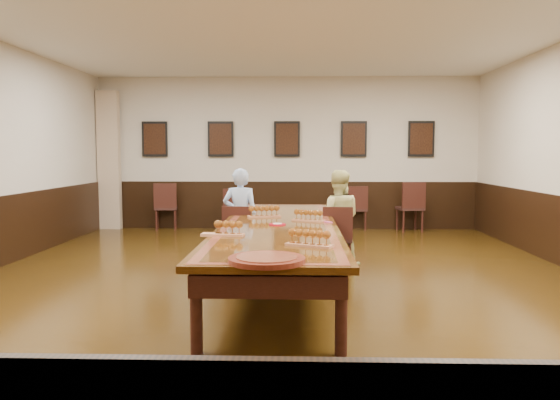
{
  "coord_description": "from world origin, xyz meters",
  "views": [
    {
      "loc": [
        0.23,
        -6.57,
        1.62
      ],
      "look_at": [
        0.0,
        0.5,
        1.0
      ],
      "focal_mm": 35.0,
      "sensor_mm": 36.0,
      "label": 1
    }
  ],
  "objects_px": {
    "conference_table": "(279,235)",
    "carved_platter": "(267,259)",
    "spare_chair_d": "(410,207)",
    "chair_man": "(239,236)",
    "chair_woman": "(337,237)",
    "spare_chair_c": "(355,208)",
    "person_woman": "(338,218)",
    "spare_chair_b": "(233,210)",
    "person_man": "(241,217)",
    "spare_chair_a": "(166,206)"
  },
  "relations": [
    {
      "from": "conference_table",
      "to": "carved_platter",
      "type": "height_order",
      "value": "carved_platter"
    },
    {
      "from": "spare_chair_d",
      "to": "chair_man",
      "type": "bearing_deg",
      "value": 40.41
    },
    {
      "from": "chair_woman",
      "to": "spare_chair_c",
      "type": "distance_m",
      "value": 3.86
    },
    {
      "from": "person_woman",
      "to": "spare_chair_b",
      "type": "bearing_deg",
      "value": -57.4
    },
    {
      "from": "carved_platter",
      "to": "conference_table",
      "type": "bearing_deg",
      "value": 89.68
    },
    {
      "from": "person_man",
      "to": "person_woman",
      "type": "bearing_deg",
      "value": -176.97
    },
    {
      "from": "chair_man",
      "to": "spare_chair_b",
      "type": "bearing_deg",
      "value": -76.46
    },
    {
      "from": "chair_man",
      "to": "carved_platter",
      "type": "relative_size",
      "value": 1.4
    },
    {
      "from": "chair_woman",
      "to": "conference_table",
      "type": "distance_m",
      "value": 1.3
    },
    {
      "from": "spare_chair_c",
      "to": "conference_table",
      "type": "height_order",
      "value": "spare_chair_c"
    },
    {
      "from": "chair_woman",
      "to": "spare_chair_d",
      "type": "relative_size",
      "value": 0.86
    },
    {
      "from": "conference_table",
      "to": "carved_platter",
      "type": "distance_m",
      "value": 2.32
    },
    {
      "from": "spare_chair_a",
      "to": "carved_platter",
      "type": "xyz_separation_m",
      "value": [
        2.52,
        -7.03,
        0.28
      ]
    },
    {
      "from": "spare_chair_a",
      "to": "carved_platter",
      "type": "height_order",
      "value": "spare_chair_a"
    },
    {
      "from": "spare_chair_b",
      "to": "person_woman",
      "type": "distance_m",
      "value": 3.97
    },
    {
      "from": "person_woman",
      "to": "conference_table",
      "type": "distance_m",
      "value": 1.37
    },
    {
      "from": "spare_chair_b",
      "to": "spare_chair_c",
      "type": "relative_size",
      "value": 0.95
    },
    {
      "from": "chair_woman",
      "to": "person_man",
      "type": "relative_size",
      "value": 0.63
    },
    {
      "from": "chair_woman",
      "to": "spare_chair_b",
      "type": "bearing_deg",
      "value": -58.11
    },
    {
      "from": "spare_chair_c",
      "to": "person_woman",
      "type": "xyz_separation_m",
      "value": [
        -0.64,
        -3.71,
        0.22
      ]
    },
    {
      "from": "chair_woman",
      "to": "person_woman",
      "type": "relative_size",
      "value": 0.64
    },
    {
      "from": "spare_chair_c",
      "to": "carved_platter",
      "type": "relative_size",
      "value": 1.48
    },
    {
      "from": "chair_man",
      "to": "person_woman",
      "type": "relative_size",
      "value": 0.64
    },
    {
      "from": "spare_chair_a",
      "to": "spare_chair_c",
      "type": "bearing_deg",
      "value": 171.29
    },
    {
      "from": "spare_chair_d",
      "to": "chair_woman",
      "type": "bearing_deg",
      "value": 56.02
    },
    {
      "from": "spare_chair_b",
      "to": "spare_chair_a",
      "type": "bearing_deg",
      "value": -14.26
    },
    {
      "from": "person_man",
      "to": "carved_platter",
      "type": "height_order",
      "value": "person_man"
    },
    {
      "from": "chair_man",
      "to": "spare_chair_c",
      "type": "distance_m",
      "value": 4.26
    },
    {
      "from": "chair_man",
      "to": "person_woman",
      "type": "xyz_separation_m",
      "value": [
        1.39,
        0.04,
        0.25
      ]
    },
    {
      "from": "spare_chair_c",
      "to": "person_man",
      "type": "bearing_deg",
      "value": 55.27
    },
    {
      "from": "chair_woman",
      "to": "carved_platter",
      "type": "height_order",
      "value": "chair_woman"
    },
    {
      "from": "spare_chair_a",
      "to": "conference_table",
      "type": "relative_size",
      "value": 0.2
    },
    {
      "from": "chair_woman",
      "to": "spare_chair_c",
      "type": "bearing_deg",
      "value": -95.76
    },
    {
      "from": "chair_man",
      "to": "person_man",
      "type": "relative_size",
      "value": 0.63
    },
    {
      "from": "spare_chair_d",
      "to": "person_man",
      "type": "height_order",
      "value": "person_man"
    },
    {
      "from": "spare_chair_d",
      "to": "person_woman",
      "type": "xyz_separation_m",
      "value": [
        -1.73,
        -3.51,
        0.17
      ]
    },
    {
      "from": "spare_chair_d",
      "to": "person_man",
      "type": "bearing_deg",
      "value": 39.73
    },
    {
      "from": "person_man",
      "to": "conference_table",
      "type": "xyz_separation_m",
      "value": [
        0.59,
        -1.17,
        -0.09
      ]
    },
    {
      "from": "chair_man",
      "to": "carved_platter",
      "type": "xyz_separation_m",
      "value": [
        0.58,
        -3.39,
        0.34
      ]
    },
    {
      "from": "chair_man",
      "to": "conference_table",
      "type": "bearing_deg",
      "value": 124.36
    },
    {
      "from": "spare_chair_c",
      "to": "spare_chair_d",
      "type": "xyz_separation_m",
      "value": [
        1.09,
        -0.2,
        0.05
      ]
    },
    {
      "from": "chair_woman",
      "to": "spare_chair_a",
      "type": "xyz_separation_m",
      "value": [
        -3.32,
        3.7,
        0.05
      ]
    },
    {
      "from": "chair_woman",
      "to": "person_man",
      "type": "height_order",
      "value": "person_man"
    },
    {
      "from": "carved_platter",
      "to": "person_man",
      "type": "bearing_deg",
      "value": 99.38
    },
    {
      "from": "person_woman",
      "to": "carved_platter",
      "type": "relative_size",
      "value": 2.19
    },
    {
      "from": "spare_chair_d",
      "to": "conference_table",
      "type": "bearing_deg",
      "value": 53.1
    },
    {
      "from": "spare_chair_d",
      "to": "person_woman",
      "type": "distance_m",
      "value": 3.92
    },
    {
      "from": "chair_woman",
      "to": "spare_chair_b",
      "type": "relative_size",
      "value": 0.99
    },
    {
      "from": "chair_man",
      "to": "spare_chair_b",
      "type": "xyz_separation_m",
      "value": [
        -0.51,
        3.52,
        0.0
      ]
    },
    {
      "from": "spare_chair_b",
      "to": "conference_table",
      "type": "relative_size",
      "value": 0.18
    }
  ]
}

